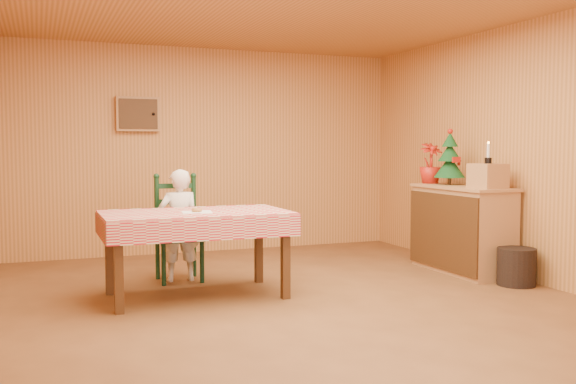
# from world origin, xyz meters

# --- Properties ---
(ground) EXTENTS (6.00, 6.00, 0.00)m
(ground) POSITION_xyz_m (0.00, 0.00, 0.00)
(ground) COLOR brown
(ground) RESTS_ON ground
(cabin_walls) EXTENTS (5.10, 6.05, 2.65)m
(cabin_walls) POSITION_xyz_m (-0.00, 0.53, 1.83)
(cabin_walls) COLOR #C98848
(cabin_walls) RESTS_ON ground
(dining_table) EXTENTS (1.66, 0.96, 0.77)m
(dining_table) POSITION_xyz_m (-0.75, 0.56, 0.69)
(dining_table) COLOR #482A13
(dining_table) RESTS_ON ground
(ladder_chair) EXTENTS (0.44, 0.40, 1.08)m
(ladder_chair) POSITION_xyz_m (-0.75, 1.35, 0.50)
(ladder_chair) COLOR black
(ladder_chair) RESTS_ON ground
(seated_child) EXTENTS (0.41, 0.27, 1.12)m
(seated_child) POSITION_xyz_m (-0.75, 1.29, 0.56)
(seated_child) COLOR white
(seated_child) RESTS_ON ground
(napkin) EXTENTS (0.30, 0.30, 0.00)m
(napkin) POSITION_xyz_m (-0.75, 0.51, 0.77)
(napkin) COLOR white
(napkin) RESTS_ON dining_table
(donut) EXTENTS (0.12, 0.12, 0.03)m
(donut) POSITION_xyz_m (-0.75, 0.51, 0.79)
(donut) COLOR #B67941
(donut) RESTS_ON napkin
(shelf_unit) EXTENTS (0.54, 1.24, 0.93)m
(shelf_unit) POSITION_xyz_m (2.19, 0.65, 0.47)
(shelf_unit) COLOR tan
(shelf_unit) RESTS_ON ground
(crate) EXTENTS (0.32, 0.32, 0.25)m
(crate) POSITION_xyz_m (2.20, 0.25, 1.06)
(crate) COLOR tan
(crate) RESTS_ON shelf_unit
(christmas_tree) EXTENTS (0.34, 0.34, 0.62)m
(christmas_tree) POSITION_xyz_m (2.20, 0.90, 1.21)
(christmas_tree) COLOR #482A13
(christmas_tree) RESTS_ON shelf_unit
(flower_arrangement) EXTENTS (0.26, 0.26, 0.47)m
(flower_arrangement) POSITION_xyz_m (2.15, 1.20, 1.16)
(flower_arrangement) COLOR #AA1B0F
(flower_arrangement) RESTS_ON shelf_unit
(candle_set) EXTENTS (0.07, 0.07, 0.22)m
(candle_set) POSITION_xyz_m (2.20, 0.25, 1.24)
(candle_set) COLOR black
(candle_set) RESTS_ON crate
(storage_bin) EXTENTS (0.48, 0.48, 0.37)m
(storage_bin) POSITION_xyz_m (2.27, -0.12, 0.18)
(storage_bin) COLOR black
(storage_bin) RESTS_ON ground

